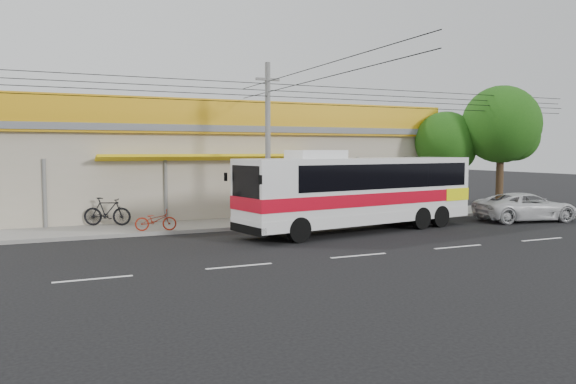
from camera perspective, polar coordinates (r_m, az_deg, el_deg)
name	(u,v)px	position (r m, az deg, el deg)	size (l,w,h in m)	color
ground	(322,244)	(20.20, 3.50, -5.27)	(120.00, 120.00, 0.00)	black
sidewalk	(261,222)	(25.60, -2.73, -3.08)	(30.00, 3.20, 0.15)	gray
lane_markings	(359,256)	(18.05, 7.19, -6.44)	(50.00, 0.12, 0.01)	silver
storefront_building	(224,170)	(30.64, -6.53, 2.27)	(22.60, 9.20, 5.70)	#A79F87
coach_bus	(363,188)	(23.44, 7.64, 0.43)	(11.11, 4.11, 3.35)	silver
motorbike_red	(156,220)	(22.92, -13.29, -2.80)	(0.56, 1.61, 0.85)	maroon
motorbike_dark	(107,212)	(25.01, -17.89, -1.90)	(0.56, 2.00, 1.20)	black
white_car	(526,207)	(28.84, 23.03, -1.41)	(2.22, 4.80, 1.34)	silver
utility_pole	(268,92)	(23.70, -2.07, 10.11)	(34.00, 14.00, 6.98)	slate
tree_near	(448,144)	(31.64, 15.91, 4.70)	(3.28, 3.28, 5.44)	black
tree_far	(504,127)	(31.89, 21.08, 6.17)	(4.07, 4.07, 6.75)	black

